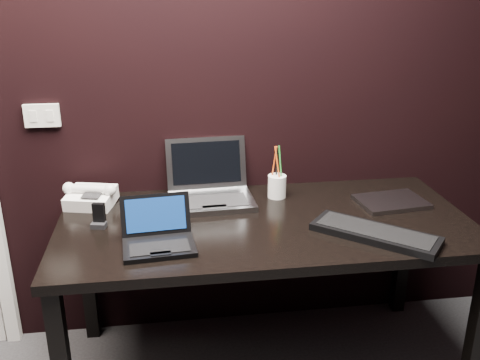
{
  "coord_description": "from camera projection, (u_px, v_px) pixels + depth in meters",
  "views": [
    {
      "loc": [
        -0.09,
        -0.58,
        1.67
      ],
      "look_at": [
        0.19,
        1.35,
        0.94
      ],
      "focal_mm": 40.0,
      "sensor_mm": 36.0,
      "label": 1
    }
  ],
  "objects": [
    {
      "name": "wall_back",
      "position": [
        184.0,
        70.0,
        2.34
      ],
      "size": [
        4.0,
        0.0,
        4.0
      ],
      "primitive_type": "plane",
      "rotation": [
        1.57,
        0.0,
        0.0
      ],
      "color": "black",
      "rests_on": "ground"
    },
    {
      "name": "wall_switch",
      "position": [
        42.0,
        116.0,
        2.32
      ],
      "size": [
        0.15,
        0.02,
        0.1
      ],
      "color": "silver",
      "rests_on": "wall_back"
    },
    {
      "name": "desk",
      "position": [
        265.0,
        237.0,
        2.24
      ],
      "size": [
        1.7,
        0.8,
        0.74
      ],
      "color": "black",
      "rests_on": "ground"
    },
    {
      "name": "netbook",
      "position": [
        158.0,
        237.0,
        1.99
      ],
      "size": [
        0.28,
        0.25,
        0.17
      ],
      "color": "black",
      "rests_on": "desk"
    },
    {
      "name": "silver_laptop",
      "position": [
        210.0,
        190.0,
        2.39
      ],
      "size": [
        0.38,
        0.35,
        0.25
      ],
      "color": "gray",
      "rests_on": "desk"
    },
    {
      "name": "ext_keyboard",
      "position": [
        375.0,
        233.0,
        2.06
      ],
      "size": [
        0.48,
        0.44,
        0.03
      ],
      "color": "black",
      "rests_on": "desk"
    },
    {
      "name": "closed_laptop",
      "position": [
        391.0,
        202.0,
        2.37
      ],
      "size": [
        0.31,
        0.24,
        0.02
      ],
      "color": "gray",
      "rests_on": "desk"
    },
    {
      "name": "desk_phone",
      "position": [
        91.0,
        196.0,
        2.34
      ],
      "size": [
        0.24,
        0.22,
        0.12
      ],
      "color": "white",
      "rests_on": "desk"
    },
    {
      "name": "mobile_phone",
      "position": [
        99.0,
        218.0,
        2.14
      ],
      "size": [
        0.07,
        0.06,
        0.1
      ],
      "color": "black",
      "rests_on": "desk"
    },
    {
      "name": "pen_cup",
      "position": [
        277.0,
        185.0,
        2.43
      ],
      "size": [
        0.1,
        0.1,
        0.24
      ],
      "color": "white",
      "rests_on": "desk"
    }
  ]
}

